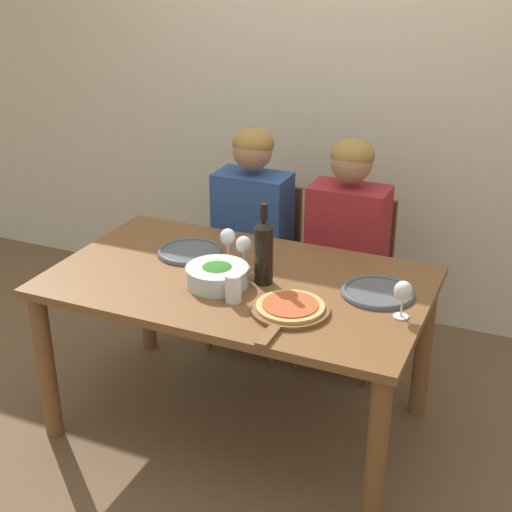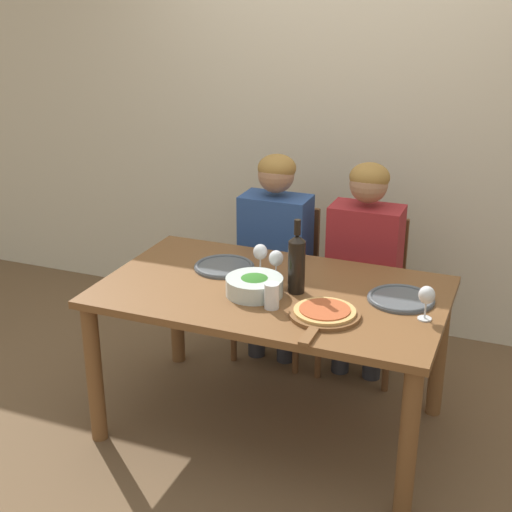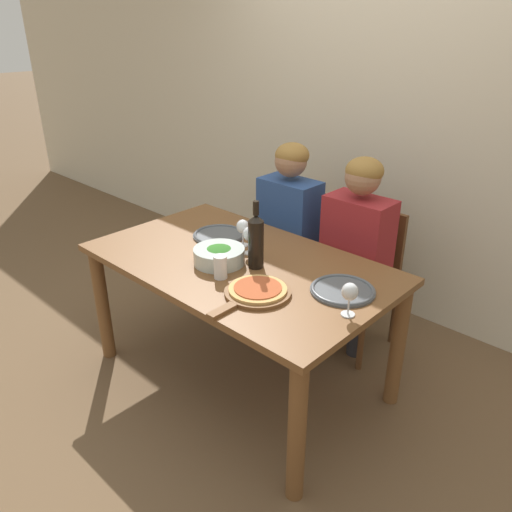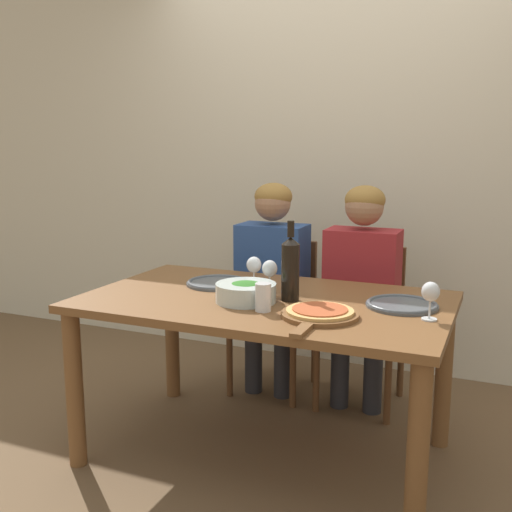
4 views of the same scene
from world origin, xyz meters
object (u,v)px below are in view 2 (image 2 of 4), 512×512
Objects in this scene: person_woman at (274,240)px; pizza_on_board at (324,314)px; dinner_plate_right at (401,298)px; wine_bottle at (297,262)px; broccoli_bowl at (254,286)px; chair_right at (366,289)px; person_man at (364,252)px; water_tumbler at (272,296)px; wine_glass_centre at (276,260)px; wine_glass_right at (427,297)px; wine_glass_left at (260,253)px; chair_left at (280,275)px; dinner_plate_left at (224,266)px.

pizza_on_board is at bearing -57.85° from person_woman.
dinner_plate_right is 0.67× the size of pizza_on_board.
wine_bottle is 0.22m from broccoli_bowl.
dinner_plate_right is (0.82, -0.59, 0.03)m from person_woman.
person_man is at bearing -90.00° from chair_right.
person_woman reaches higher than wine_bottle.
person_woman is at bearing 144.34° from dinner_plate_right.
water_tumbler is at bearing -40.70° from broccoli_bowl.
water_tumbler is at bearing -150.52° from dinner_plate_right.
chair_right is 0.84m from wine_glass_centre.
wine_glass_centre reaches higher than water_tumbler.
pizza_on_board is at bearing -161.12° from wine_glass_right.
dinner_plate_right is 1.98× the size of wine_glass_centre.
person_man is at bearing 120.71° from wine_glass_right.
person_woman is at bearing 122.15° from pizza_on_board.
water_tumbler is (-0.51, -0.29, 0.05)m from dinner_plate_right.
chair_right is 0.84m from wine_glass_left.
person_woman reaches higher than dinner_plate_right.
person_woman is 0.64m from wine_glass_centre.
person_man is 0.71m from wine_bottle.
person_woman is 0.78m from wine_bottle.
person_man reaches higher than chair_right.
dinner_plate_right is (0.46, 0.09, -0.14)m from wine_bottle.
chair_right is 0.99m from broccoli_bowl.
person_woman reaches higher than water_tumbler.
water_tumbler is (-0.64, -0.14, -0.05)m from wine_glass_right.
dinner_plate_right is at bearing 46.85° from pizza_on_board.
chair_right is 2.86× the size of dinner_plate_right.
person_man is at bearing 117.77° from dinner_plate_right.
water_tumbler is (-0.20, -0.88, 0.08)m from person_man.
person_man reaches higher than water_tumbler.
person_woman is 7.97× the size of wine_glass_right.
pizza_on_board is 2.96× the size of wine_glass_right.
dinner_plate_right is 0.40m from pizza_on_board.
chair_left is at bearing 119.25° from pizza_on_board.
chair_right is at bearing 114.02° from dinner_plate_right.
chair_left is 5.67× the size of wine_glass_right.
wine_glass_right is (0.76, 0.03, 0.06)m from broccoli_bowl.
dinner_plate_left is 0.51m from water_tumbler.
wine_glass_right is 1.31× the size of water_tumbler.
person_woman is 4.03× the size of dinner_plate_left.
pizza_on_board is (0.62, -0.34, 0.01)m from dinner_plate_left.
wine_glass_left and wine_glass_centre have the same top height.
chair_left is 0.71× the size of person_man.
person_woman is at bearing 103.82° from broccoli_bowl.
wine_glass_centre reaches higher than dinner_plate_left.
wine_glass_left is (-0.23, 0.14, -0.04)m from wine_bottle.
water_tumbler is at bearing -73.12° from wine_glass_centre.
chair_right is 7.42× the size of water_tumbler.
chair_left and chair_right have the same top height.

